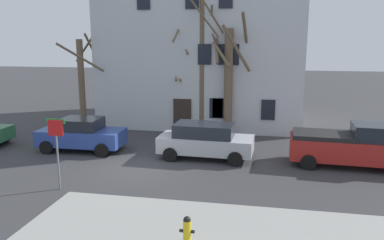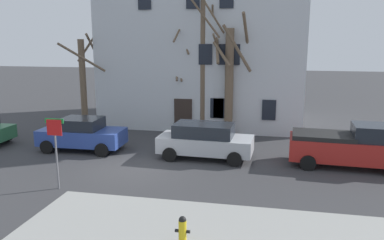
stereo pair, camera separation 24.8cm
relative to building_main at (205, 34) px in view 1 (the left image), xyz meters
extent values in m
plane|color=#38383A|center=(-1.35, -11.48, -6.07)|extent=(120.00, 120.00, 0.00)
cube|color=silver|center=(0.00, 0.00, -1.27)|extent=(12.94, 8.90, 9.60)
cube|color=#2D231E|center=(-0.70, -4.50, -5.02)|extent=(1.10, 0.12, 2.10)
cube|color=black|center=(1.39, -4.49, -4.47)|extent=(0.80, 0.08, 1.20)
cube|color=black|center=(1.58, -4.49, -4.47)|extent=(0.80, 0.08, 1.20)
cube|color=black|center=(4.48, -4.49, -4.47)|extent=(0.80, 0.08, 1.20)
cube|color=black|center=(0.67, -4.49, -1.27)|extent=(0.80, 0.08, 1.20)
cube|color=black|center=(1.84, -4.49, -1.27)|extent=(0.80, 0.08, 1.20)
cube|color=black|center=(2.30, -4.49, -1.27)|extent=(0.80, 0.08, 1.20)
cylinder|color=brown|center=(-7.36, -4.29, -3.23)|extent=(0.41, 0.41, 5.69)
cylinder|color=brown|center=(-6.74, -5.48, -1.48)|extent=(2.51, 1.41, 1.81)
cylinder|color=brown|center=(-7.29, -3.54, -0.89)|extent=(1.61, 0.30, 1.92)
cylinder|color=brown|center=(-6.57, -4.29, -0.85)|extent=(0.15, 1.68, 1.64)
cylinder|color=brown|center=(-0.23, -3.45, -3.17)|extent=(0.35, 0.35, 5.81)
cylinder|color=brown|center=(-0.84, -3.95, -0.24)|extent=(1.16, 1.37, 2.12)
cylinder|color=brown|center=(-1.28, -3.71, -2.28)|extent=(0.66, 2.19, 1.23)
cylinder|color=brown|center=(-1.06, -3.74, -2.27)|extent=(0.72, 1.77, 1.31)
cylinder|color=brown|center=(-1.00, -3.36, -1.42)|extent=(0.30, 1.63, 1.35)
cylinder|color=brown|center=(0.72, -3.04, -1.00)|extent=(0.95, 2.02, 2.16)
cylinder|color=brown|center=(0.50, -4.36, -2.12)|extent=(0.33, 0.33, 7.90)
cylinder|color=brown|center=(1.04, -4.28, 0.77)|extent=(0.29, 1.18, 1.51)
cylinder|color=brown|center=(0.77, -5.12, 0.73)|extent=(1.65, 0.69, 2.15)
cylinder|color=brown|center=(1.01, -5.11, 1.19)|extent=(1.65, 1.16, 2.56)
cylinder|color=brown|center=(-0.91, -4.34, 0.19)|extent=(0.15, 2.88, 1.55)
cylinder|color=brown|center=(1.42, -4.51, -0.90)|extent=(0.44, 1.92, 1.65)
cylinder|color=brown|center=(2.13, -4.77, -2.93)|extent=(0.50, 0.50, 6.29)
cylinder|color=brown|center=(2.62, -5.50, -0.92)|extent=(1.67, 1.20, 2.63)
cylinder|color=brown|center=(1.43, -4.91, -0.93)|extent=(0.48, 1.56, 1.71)
cylinder|color=brown|center=(1.74, -5.27, -1.22)|extent=(1.21, 0.99, 1.43)
cylinder|color=brown|center=(3.04, -4.88, -0.03)|extent=(0.40, 1.97, 2.18)
cylinder|color=black|center=(-10.01, -8.60, -5.73)|extent=(0.68, 0.23, 0.68)
cube|color=#2D4799|center=(-4.97, -9.34, -5.35)|extent=(4.36, 1.95, 0.80)
cube|color=#1E232B|center=(-4.97, -9.34, -4.67)|extent=(2.02, 1.68, 0.58)
cylinder|color=black|center=(-3.52, -8.38, -5.73)|extent=(0.68, 0.23, 0.68)
cylinder|color=black|center=(-3.49, -10.25, -5.73)|extent=(0.68, 0.23, 0.68)
cylinder|color=black|center=(-6.46, -8.42, -5.73)|extent=(0.68, 0.23, 0.68)
cylinder|color=black|center=(-6.43, -10.30, -5.73)|extent=(0.68, 0.23, 0.68)
cube|color=#B7BABF|center=(1.54, -9.46, -5.37)|extent=(4.57, 2.06, 0.77)
cube|color=#1E232B|center=(1.46, -9.45, -4.68)|extent=(2.85, 1.76, 0.62)
cylinder|color=black|center=(3.11, -8.58, -5.73)|extent=(0.69, 0.25, 0.68)
cylinder|color=black|center=(3.03, -10.46, -5.73)|extent=(0.69, 0.25, 0.68)
cylinder|color=black|center=(0.06, -8.46, -5.73)|extent=(0.69, 0.25, 0.68)
cylinder|color=black|center=(-0.02, -10.33, -5.73)|extent=(0.69, 0.25, 0.68)
cube|color=#AD231E|center=(8.06, -9.48, -5.27)|extent=(5.26, 2.23, 0.97)
cube|color=#1E232B|center=(8.99, -9.53, -4.43)|extent=(1.75, 1.79, 0.70)
cube|color=black|center=(6.93, -9.41, -4.68)|extent=(2.79, 2.01, 0.20)
cylinder|color=black|center=(6.37, -8.41, -5.73)|extent=(0.69, 0.26, 0.68)
cylinder|color=black|center=(6.26, -10.34, -5.73)|extent=(0.69, 0.26, 0.68)
cylinder|color=gold|center=(2.30, -17.76, -5.61)|extent=(0.22, 0.22, 0.69)
sphere|color=black|center=(2.30, -17.76, -5.24)|extent=(0.21, 0.21, 0.21)
cylinder|color=black|center=(2.14, -17.76, -5.57)|extent=(0.10, 0.09, 0.09)
cylinder|color=black|center=(2.46, -17.76, -5.57)|extent=(0.10, 0.09, 0.09)
cylinder|color=slate|center=(-3.36, -14.48, -4.71)|extent=(0.07, 0.07, 2.72)
cube|color=red|center=(-3.36, -14.50, -3.65)|extent=(0.60, 0.03, 0.60)
cube|color=#1E8C38|center=(-3.36, -14.46, -3.40)|extent=(0.76, 0.02, 0.18)
camera|label=1|loc=(4.24, -27.25, -0.45)|focal=36.06mm
camera|label=2|loc=(4.49, -27.21, -0.45)|focal=36.06mm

